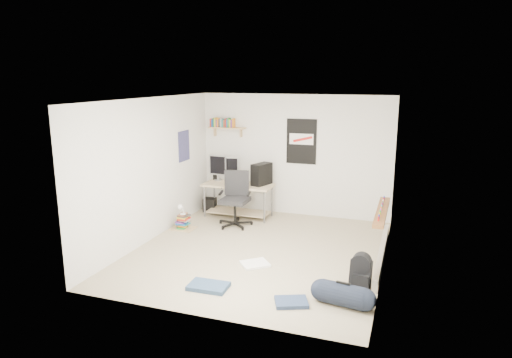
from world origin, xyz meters
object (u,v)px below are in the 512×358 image
(desk, at_px, (238,199))
(backpack, at_px, (361,273))
(duffel_bag, at_px, (343,295))
(book_stack, at_px, (183,221))
(office_chair, at_px, (235,201))

(desk, bearing_deg, backpack, -41.35)
(desk, xyz_separation_m, duffel_bag, (2.62, -3.09, -0.22))
(backpack, distance_m, duffel_bag, 0.62)
(backpack, bearing_deg, desk, 144.13)
(backpack, bearing_deg, book_stack, 164.14)
(duffel_bag, height_order, book_stack, duffel_bag)
(duffel_bag, xyz_separation_m, book_stack, (-3.34, 2.00, 0.01))
(desk, height_order, duffel_bag, desk)
(desk, bearing_deg, office_chair, -74.30)
(backpack, bearing_deg, office_chair, 150.02)
(office_chair, bearing_deg, book_stack, -161.98)
(office_chair, relative_size, duffel_bag, 1.86)
(duffel_bag, distance_m, book_stack, 3.89)
(office_chair, xyz_separation_m, duffel_bag, (2.46, -2.50, -0.35))
(backpack, bearing_deg, duffel_bag, -98.26)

